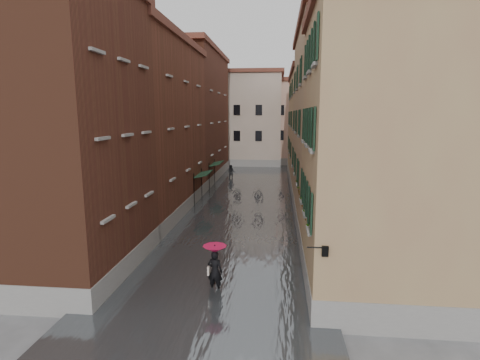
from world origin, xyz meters
The scene contains 16 objects.
ground centered at (0.00, 0.00, 0.00)m, with size 120.00×120.00×0.00m, color #555557.
floodwater centered at (0.00, 13.00, 0.10)m, with size 10.00×60.00×0.20m, color #51565A.
building_left_near centered at (-7.00, -2.00, 6.50)m, with size 6.00×8.00×13.00m, color brown.
building_left_mid centered at (-7.00, 9.00, 6.25)m, with size 6.00×14.00×12.50m, color brown.
building_left_far centered at (-7.00, 24.00, 7.00)m, with size 6.00×16.00×14.00m, color brown.
building_right_near centered at (7.00, -2.00, 5.75)m, with size 6.00×8.00×11.50m, color #9B7050.
building_right_mid centered at (7.00, 9.00, 6.50)m, with size 6.00×14.00×13.00m, color #987D5C.
building_right_far centered at (7.00, 24.00, 5.75)m, with size 6.00×16.00×11.50m, color #9B7050.
building_end_cream centered at (-3.00, 38.00, 6.50)m, with size 12.00×9.00×13.00m, color #C4AF9C.
building_end_pink centered at (6.00, 40.00, 6.00)m, with size 10.00×9.00×12.00m, color tan.
awning_near centered at (-3.49, 12.31, 2.47)m, with size 1.09×3.10×2.80m.
awning_far centered at (-3.48, 18.99, 2.47)m, with size 1.09×3.22×2.80m.
wall_lantern centered at (4.33, -6.00, 3.01)m, with size 0.71×0.22×0.35m.
window_planters centered at (4.12, 0.48, 3.51)m, with size 0.59×10.33×0.84m.
pedestrian_main centered at (0.16, -3.38, 1.26)m, with size 1.02×1.02×2.06m.
pedestrian_far centered at (-2.62, 24.12, 0.86)m, with size 0.83×0.65×1.71m, color black.
Camera 1 is at (2.74, -18.11, 7.51)m, focal length 28.00 mm.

